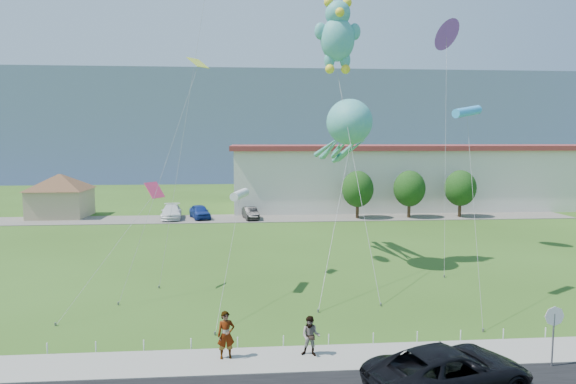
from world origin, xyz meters
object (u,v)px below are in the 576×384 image
Objects in this scene: stop_sign at (554,322)px; parked_car_white at (171,212)px; parked_car_black at (250,213)px; pavilion at (60,191)px; parked_car_blue at (200,212)px; octopus_kite at (346,132)px; teddy_bear_kite at (338,34)px; suv at (449,371)px; pedestrian_right at (311,336)px; warehouse at (458,175)px; pedestrian_left at (226,335)px.

parked_car_white is (-20.51, 39.49, -1.04)m from stop_sign.
parked_car_black is at bearing 106.74° from stop_sign.
pavilion is 2.29× the size of parked_car_black.
octopus_kite is at bearing -78.15° from parked_car_blue.
teddy_bear_kite reaches higher than parked_car_black.
pedestrian_right reaches higher than suv.
suv is at bearing -113.22° from warehouse.
pavilion is 1.74× the size of parked_car_white.
pedestrian_right reaches higher than parked_car_white.
stop_sign is at bearing -83.46° from parked_car_blue.
parked_car_black is (21.88, -3.56, -2.30)m from pavilion.
warehouse is 29.90m from parked_car_black.
octopus_kite is 6.72m from teddy_bear_kite.
pavilion reaches higher than parked_car_blue.
parked_car_black is (8.89, -0.84, -0.11)m from parked_car_white.
warehouse reaches higher than pavilion.
parked_car_white is at bearing 92.35° from pedestrian_left.
octopus_kite is (15.49, -22.20, 8.67)m from parked_car_white.
octopus_kite reaches higher than pedestrian_right.
teddy_bear_kite is at bearing 55.54° from pedestrian_left.
pedestrian_right is (-9.46, 1.66, -0.94)m from stop_sign.
warehouse reaches higher than pedestrian_left.
pavilion is 50.37m from warehouse.
octopus_kite is 0.85× the size of teddy_bear_kite.
warehouse is at bearing 48.68° from pedestrian_left.
pavilion is 39.86m from teddy_bear_kite.
pedestrian_left is at bearing -63.09° from pavilion.
parked_car_blue is 0.28× the size of octopus_kite.
parked_car_white is at bearing 124.90° from octopus_kite.
parked_car_white is (12.99, -2.71, -2.19)m from pavilion.
pedestrian_right is 21.74m from teddy_bear_kite.
stop_sign is at bearing -108.90° from warehouse.
teddy_bear_kite is (27.72, -25.46, 13.13)m from pavilion.
suv is (-4.98, -1.86, -0.96)m from stop_sign.
parked_car_black is (5.72, -0.86, -0.10)m from parked_car_blue.
pavilion is 47.18m from pedestrian_right.
parked_car_blue is at bearing 118.23° from pedestrian_right.
pavilion is 53.90m from stop_sign.
parked_car_blue is (16.15, -2.70, -2.20)m from pavilion.
suv is 1.36× the size of parked_car_blue.
warehouse is at bearing 77.30° from pedestrian_right.
parked_car_white reaches higher than parked_car_blue.
suv is 0.33× the size of teddy_bear_kite.
octopus_kite reaches higher than parked_car_white.
stop_sign reaches higher than parked_car_white.
stop_sign is (33.50, -42.21, -1.15)m from pavilion.
warehouse reaches higher than parked_car_white.
stop_sign is 5.40m from suv.
pedestrian_left is 38.54m from parked_car_white.
pedestrian_right is 0.37× the size of parked_car_blue.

